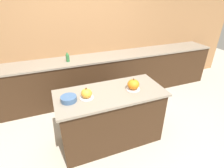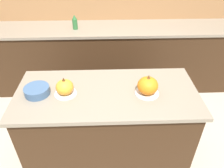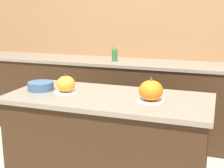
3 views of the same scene
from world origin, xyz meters
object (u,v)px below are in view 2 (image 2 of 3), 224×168
(pumpkin_cake_left, at_px, (65,88))
(pumpkin_cake_right, at_px, (148,86))
(bottle_tall, at_px, (75,22))
(mixing_bowl, at_px, (37,91))

(pumpkin_cake_left, distance_m, pumpkin_cake_right, 0.69)
(pumpkin_cake_left, distance_m, bottle_tall, 1.34)
(pumpkin_cake_left, xyz_separation_m, mixing_bowl, (-0.24, 0.01, -0.03))
(pumpkin_cake_right, bearing_deg, pumpkin_cake_left, 178.61)
(pumpkin_cake_right, relative_size, bottle_tall, 1.08)
(bottle_tall, bearing_deg, pumpkin_cake_left, -88.05)
(bottle_tall, bearing_deg, pumpkin_cake_right, -61.52)
(pumpkin_cake_left, relative_size, bottle_tall, 0.98)
(pumpkin_cake_left, height_order, pumpkin_cake_right, pumpkin_cake_right)
(pumpkin_cake_left, distance_m, mixing_bowl, 0.24)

